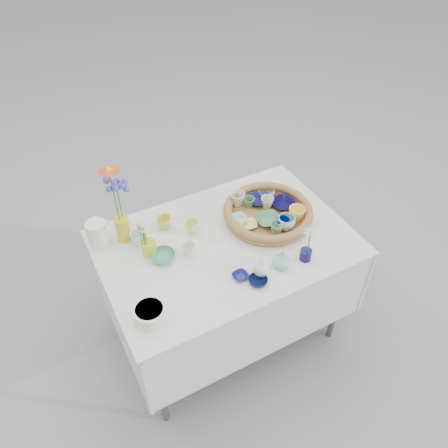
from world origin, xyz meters
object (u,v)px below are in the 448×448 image
display_table (226,329)px  bud_vase_seafoam (282,260)px  wicker_tray (268,213)px  tall_vase_yellow (123,229)px

display_table → bud_vase_seafoam: bud_vase_seafoam is taller
wicker_tray → bud_vase_seafoam: bud_vase_seafoam is taller
bud_vase_seafoam → tall_vase_yellow: (-0.59, 0.54, 0.02)m
wicker_tray → bud_vase_seafoam: (-0.13, -0.32, 0.01)m
tall_vase_yellow → display_table: bearing=-30.9°
display_table → bud_vase_seafoam: size_ratio=13.78×
wicker_tray → tall_vase_yellow: tall_vase_yellow is taller
bud_vase_seafoam → tall_vase_yellow: tall_vase_yellow is taller
display_table → bud_vase_seafoam: 0.87m
display_table → wicker_tray: (0.28, 0.05, 0.80)m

